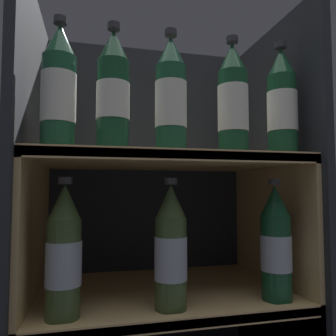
{
  "coord_description": "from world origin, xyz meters",
  "views": [
    {
      "loc": [
        -0.18,
        -0.62,
        0.49
      ],
      "look_at": [
        0.0,
        0.14,
        0.54
      ],
      "focal_mm": 35.0,
      "sensor_mm": 36.0,
      "label": 1
    }
  ],
  "objects_px": {
    "bottle_lower_front_0": "(64,254)",
    "bottle_upper_front_2": "(171,98)",
    "bottle_upper_front_3": "(233,102)",
    "bottle_lower_front_2": "(276,245)",
    "bottle_upper_front_4": "(282,105)",
    "bottle_lower_front_1": "(171,250)",
    "bottle_upper_front_1": "(113,93)",
    "bottle_upper_front_0": "(59,90)"
  },
  "relations": [
    {
      "from": "bottle_lower_front_1",
      "to": "bottle_lower_front_2",
      "type": "bearing_deg",
      "value": 0.0
    },
    {
      "from": "bottle_lower_front_0",
      "to": "bottle_lower_front_1",
      "type": "bearing_deg",
      "value": 0.0
    },
    {
      "from": "bottle_upper_front_4",
      "to": "bottle_lower_front_1",
      "type": "bearing_deg",
      "value": 180.0
    },
    {
      "from": "bottle_upper_front_2",
      "to": "bottle_upper_front_4",
      "type": "xyz_separation_m",
      "value": [
        0.27,
        0.0,
        0.0
      ]
    },
    {
      "from": "bottle_upper_front_4",
      "to": "bottle_lower_front_0",
      "type": "xyz_separation_m",
      "value": [
        -0.49,
        -0.0,
        -0.33
      ]
    },
    {
      "from": "bottle_upper_front_0",
      "to": "bottle_upper_front_3",
      "type": "xyz_separation_m",
      "value": [
        0.38,
        0.0,
        -0.0
      ]
    },
    {
      "from": "bottle_upper_front_0",
      "to": "bottle_upper_front_1",
      "type": "xyz_separation_m",
      "value": [
        0.11,
        0.0,
        0.0
      ]
    },
    {
      "from": "bottle_lower_front_0",
      "to": "bottle_lower_front_2",
      "type": "xyz_separation_m",
      "value": [
        0.46,
        0.0,
        0.0
      ]
    },
    {
      "from": "bottle_upper_front_3",
      "to": "bottle_upper_front_4",
      "type": "relative_size",
      "value": 1.0
    },
    {
      "from": "bottle_upper_front_2",
      "to": "bottle_lower_front_2",
      "type": "height_order",
      "value": "bottle_upper_front_2"
    },
    {
      "from": "bottle_upper_front_1",
      "to": "bottle_lower_front_2",
      "type": "height_order",
      "value": "bottle_upper_front_1"
    },
    {
      "from": "bottle_upper_front_4",
      "to": "bottle_lower_front_0",
      "type": "bearing_deg",
      "value": -180.0
    },
    {
      "from": "bottle_upper_front_4",
      "to": "bottle_lower_front_1",
      "type": "distance_m",
      "value": 0.43
    },
    {
      "from": "bottle_lower_front_1",
      "to": "bottle_upper_front_4",
      "type": "bearing_deg",
      "value": 0.0
    },
    {
      "from": "bottle_lower_front_2",
      "to": "bottle_upper_front_1",
      "type": "bearing_deg",
      "value": 180.0
    },
    {
      "from": "bottle_upper_front_3",
      "to": "bottle_lower_front_0",
      "type": "bearing_deg",
      "value": -180.0
    },
    {
      "from": "bottle_upper_front_1",
      "to": "bottle_lower_front_0",
      "type": "height_order",
      "value": "bottle_upper_front_1"
    },
    {
      "from": "bottle_upper_front_3",
      "to": "bottle_lower_front_2",
      "type": "bearing_deg",
      "value": 0.0
    },
    {
      "from": "bottle_upper_front_1",
      "to": "bottle_lower_front_0",
      "type": "xyz_separation_m",
      "value": [
        -0.09,
        -0.0,
        -0.33
      ]
    },
    {
      "from": "bottle_upper_front_0",
      "to": "bottle_upper_front_2",
      "type": "bearing_deg",
      "value": 0.0
    },
    {
      "from": "bottle_upper_front_0",
      "to": "bottle_upper_front_4",
      "type": "bearing_deg",
      "value": 0.0
    },
    {
      "from": "bottle_lower_front_1",
      "to": "bottle_lower_front_2",
      "type": "xyz_separation_m",
      "value": [
        0.25,
        0.0,
        0.0
      ]
    },
    {
      "from": "bottle_upper_front_1",
      "to": "bottle_upper_front_2",
      "type": "bearing_deg",
      "value": 0.0
    },
    {
      "from": "bottle_lower_front_0",
      "to": "bottle_upper_front_4",
      "type": "bearing_deg",
      "value": 0.0
    },
    {
      "from": "bottle_upper_front_2",
      "to": "bottle_upper_front_4",
      "type": "distance_m",
      "value": 0.27
    },
    {
      "from": "bottle_upper_front_1",
      "to": "bottle_lower_front_1",
      "type": "height_order",
      "value": "bottle_upper_front_1"
    },
    {
      "from": "bottle_upper_front_1",
      "to": "bottle_upper_front_4",
      "type": "bearing_deg",
      "value": 0.0
    },
    {
      "from": "bottle_lower_front_0",
      "to": "bottle_lower_front_1",
      "type": "relative_size",
      "value": 1.0
    },
    {
      "from": "bottle_upper_front_1",
      "to": "bottle_upper_front_4",
      "type": "height_order",
      "value": "same"
    },
    {
      "from": "bottle_upper_front_1",
      "to": "bottle_lower_front_0",
      "type": "bearing_deg",
      "value": -180.0
    },
    {
      "from": "bottle_upper_front_0",
      "to": "bottle_lower_front_1",
      "type": "relative_size",
      "value": 1.0
    },
    {
      "from": "bottle_upper_front_1",
      "to": "bottle_upper_front_3",
      "type": "height_order",
      "value": "same"
    },
    {
      "from": "bottle_upper_front_2",
      "to": "bottle_upper_front_3",
      "type": "height_order",
      "value": "same"
    },
    {
      "from": "bottle_upper_front_1",
      "to": "bottle_lower_front_1",
      "type": "distance_m",
      "value": 0.35
    },
    {
      "from": "bottle_lower_front_0",
      "to": "bottle_lower_front_2",
      "type": "relative_size",
      "value": 1.0
    },
    {
      "from": "bottle_lower_front_0",
      "to": "bottle_upper_front_2",
      "type": "bearing_deg",
      "value": 0.0
    },
    {
      "from": "bottle_lower_front_2",
      "to": "bottle_lower_front_1",
      "type": "bearing_deg",
      "value": 180.0
    },
    {
      "from": "bottle_upper_front_3",
      "to": "bottle_lower_front_2",
      "type": "height_order",
      "value": "bottle_upper_front_3"
    },
    {
      "from": "bottle_upper_front_1",
      "to": "bottle_lower_front_0",
      "type": "relative_size",
      "value": 1.0
    },
    {
      "from": "bottle_upper_front_0",
      "to": "bottle_upper_front_1",
      "type": "bearing_deg",
      "value": 0.0
    },
    {
      "from": "bottle_lower_front_0",
      "to": "bottle_upper_front_1",
      "type": "bearing_deg",
      "value": 0.0
    },
    {
      "from": "bottle_lower_front_2",
      "to": "bottle_lower_front_0",
      "type": "bearing_deg",
      "value": -180.0
    }
  ]
}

